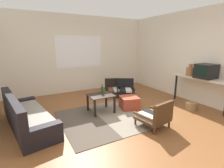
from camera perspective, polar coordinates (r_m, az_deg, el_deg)
name	(u,v)px	position (r m, az deg, el deg)	size (l,w,h in m)	color
ground_plane	(124,122)	(3.90, 4.18, -12.65)	(7.80, 7.80, 0.00)	brown
far_wall_with_window	(79,54)	(6.30, -11.15, 9.94)	(5.60, 0.13, 2.70)	silver
side_wall_right	(195,56)	(5.62, 26.29, 8.40)	(0.12, 6.60, 2.70)	silver
area_rug	(101,119)	(4.02, -3.67, -11.73)	(1.81, 1.93, 0.01)	#4C4238
couch	(26,118)	(3.97, -27.20, -10.16)	(1.00, 2.05, 0.72)	black
coffee_table	(101,98)	(4.28, -3.82, -4.87)	(0.62, 0.55, 0.46)	black
armchair_by_window	(113,88)	(5.77, 0.34, -1.40)	(0.71, 0.73, 0.54)	black
armchair_striped_foreground	(156,116)	(3.65, 14.64, -10.44)	(0.65, 0.68, 0.60)	#472D19
armchair_corner	(125,88)	(5.63, 4.55, -1.48)	(0.76, 0.75, 0.57)	black
ottoman_orange	(129,103)	(4.59, 5.89, -6.32)	(0.46, 0.46, 0.33)	#993D28
console_shelf	(199,81)	(5.16, 27.53, 0.98)	(0.37, 1.63, 0.83)	beige
crt_television	(206,71)	(5.03, 29.32, 3.83)	(0.45, 0.44, 0.38)	black
clay_vase	(190,71)	(5.29, 25.05, 4.02)	(0.22, 0.22, 0.32)	#935B38
glass_bottle	(102,90)	(4.34, -3.34, -2.00)	(0.06, 0.06, 0.24)	#194723
wicker_basket	(191,106)	(4.98, 25.31, -6.80)	(0.28, 0.28, 0.20)	olive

